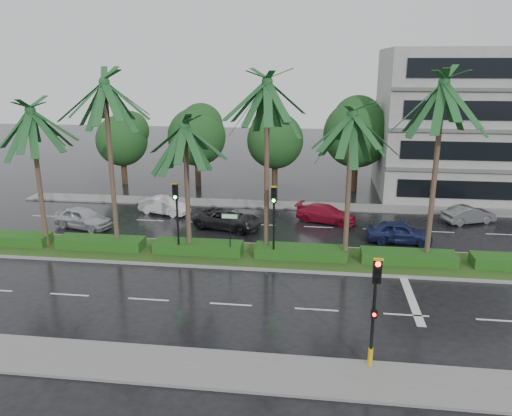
# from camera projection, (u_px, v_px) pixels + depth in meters

# --- Properties ---
(ground) EXTENTS (120.00, 120.00, 0.00)m
(ground) POSITION_uv_depth(u_px,v_px,m) (246.00, 263.00, 28.11)
(ground) COLOR black
(ground) RESTS_ON ground
(near_sidewalk) EXTENTS (40.00, 2.40, 0.12)m
(near_sidewalk) POSITION_uv_depth(u_px,v_px,m) (206.00, 368.00, 18.39)
(near_sidewalk) COLOR slate
(near_sidewalk) RESTS_ON ground
(far_sidewalk) EXTENTS (40.00, 2.00, 0.12)m
(far_sidewalk) POSITION_uv_depth(u_px,v_px,m) (268.00, 204.00, 39.52)
(far_sidewalk) COLOR slate
(far_sidewalk) RESTS_ON ground
(median) EXTENTS (36.00, 4.00, 0.15)m
(median) POSITION_uv_depth(u_px,v_px,m) (249.00, 256.00, 29.04)
(median) COLOR gray
(median) RESTS_ON ground
(hedge) EXTENTS (35.20, 1.40, 0.60)m
(hedge) POSITION_uv_depth(u_px,v_px,m) (249.00, 250.00, 28.94)
(hedge) COLOR #123F12
(hedge) RESTS_ON median
(lane_markings) EXTENTS (34.00, 13.06, 0.01)m
(lane_markings) POSITION_uv_depth(u_px,v_px,m) (300.00, 269.00, 27.34)
(lane_markings) COLOR silver
(lane_markings) RESTS_ON ground
(palm_row) EXTENTS (26.30, 4.20, 10.60)m
(palm_row) POSITION_uv_depth(u_px,v_px,m) (225.00, 112.00, 26.89)
(palm_row) COLOR #443327
(palm_row) RESTS_ON median
(signal_near) EXTENTS (0.34, 0.45, 4.36)m
(signal_near) POSITION_uv_depth(u_px,v_px,m) (374.00, 308.00, 17.74)
(signal_near) COLOR black
(signal_near) RESTS_ON near_sidewalk
(signal_median_left) EXTENTS (0.34, 0.42, 4.36)m
(signal_median_left) POSITION_uv_depth(u_px,v_px,m) (176.00, 208.00, 28.04)
(signal_median_left) COLOR black
(signal_median_left) RESTS_ON median
(signal_median_right) EXTENTS (0.34, 0.42, 4.36)m
(signal_median_right) POSITION_uv_depth(u_px,v_px,m) (274.00, 212.00, 27.37)
(signal_median_right) COLOR black
(signal_median_right) RESTS_ON median
(street_sign) EXTENTS (0.95, 0.09, 2.60)m
(street_sign) POSITION_uv_depth(u_px,v_px,m) (230.00, 224.00, 28.09)
(street_sign) COLOR black
(street_sign) RESTS_ON median
(bg_trees) EXTENTS (32.80, 5.72, 8.26)m
(bg_trees) POSITION_uv_depth(u_px,v_px,m) (287.00, 135.00, 43.38)
(bg_trees) COLOR #352718
(bg_trees) RESTS_ON ground
(building) EXTENTS (16.00, 10.00, 12.00)m
(building) POSITION_uv_depth(u_px,v_px,m) (479.00, 123.00, 41.49)
(building) COLOR gray
(building) RESTS_ON ground
(car_silver) EXTENTS (2.88, 4.50, 1.43)m
(car_silver) POSITION_uv_depth(u_px,v_px,m) (83.00, 218.00, 33.94)
(car_silver) COLOR silver
(car_silver) RESTS_ON ground
(car_white) EXTENTS (2.33, 4.06, 1.26)m
(car_white) POSITION_uv_depth(u_px,v_px,m) (164.00, 206.00, 37.10)
(car_white) COLOR silver
(car_white) RESTS_ON ground
(car_darkgrey) EXTENTS (3.30, 5.09, 1.30)m
(car_darkgrey) POSITION_uv_depth(u_px,v_px,m) (228.00, 219.00, 33.89)
(car_darkgrey) COLOR black
(car_darkgrey) RESTS_ON ground
(car_red) EXTENTS (2.94, 4.60, 1.24)m
(car_red) POSITION_uv_depth(u_px,v_px,m) (326.00, 214.00, 35.23)
(car_red) COLOR maroon
(car_red) RESTS_ON ground
(car_blue) EXTENTS (1.76, 4.13, 1.39)m
(car_blue) POSITION_uv_depth(u_px,v_px,m) (399.00, 232.00, 31.20)
(car_blue) COLOR navy
(car_blue) RESTS_ON ground
(car_grey) EXTENTS (2.63, 3.92, 1.22)m
(car_grey) POSITION_uv_depth(u_px,v_px,m) (469.00, 215.00, 35.01)
(car_grey) COLOR #595C5E
(car_grey) RESTS_ON ground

